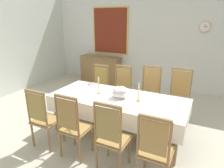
# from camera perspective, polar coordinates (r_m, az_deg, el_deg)

# --- Properties ---
(ground) EXTENTS (7.52, 6.36, 0.04)m
(ground) POSITION_cam_1_polar(r_m,az_deg,el_deg) (4.01, 0.95, -14.73)
(ground) COLOR #BCB7A4
(back_wall) EXTENTS (7.52, 0.08, 3.19)m
(back_wall) POSITION_cam_1_polar(r_m,az_deg,el_deg) (6.44, 13.87, 12.74)
(back_wall) COLOR silver
(back_wall) RESTS_ON ground
(dining_table) EXTENTS (2.51, 1.04, 0.76)m
(dining_table) POSITION_cam_1_polar(r_m,az_deg,el_deg) (3.75, 1.61, -4.87)
(dining_table) COLOR olive
(dining_table) RESTS_ON ground
(tablecloth) EXTENTS (2.53, 1.06, 0.32)m
(tablecloth) POSITION_cam_1_polar(r_m,az_deg,el_deg) (3.75, 1.61, -4.86)
(tablecloth) COLOR white
(tablecloth) RESTS_ON dining_table
(chair_south_a) EXTENTS (0.44, 0.42, 1.09)m
(chair_south_a) POSITION_cam_1_polar(r_m,az_deg,el_deg) (3.63, -18.94, -9.05)
(chair_south_a) COLOR olive
(chair_south_a) RESTS_ON ground
(chair_north_a) EXTENTS (0.44, 0.42, 1.07)m
(chair_north_a) POSITION_cam_1_polar(r_m,az_deg,el_deg) (4.98, -3.87, -0.59)
(chair_north_a) COLOR olive
(chair_north_a) RESTS_ON ground
(chair_south_b) EXTENTS (0.44, 0.42, 1.11)m
(chair_south_b) POSITION_cam_1_polar(r_m,az_deg,el_deg) (3.25, -11.09, -11.55)
(chair_south_b) COLOR olive
(chair_south_b) RESTS_ON ground
(chair_north_b) EXTENTS (0.44, 0.42, 1.12)m
(chair_north_b) POSITION_cam_1_polar(r_m,az_deg,el_deg) (4.71, 2.65, -1.50)
(chair_north_b) COLOR brown
(chair_north_b) RESTS_ON ground
(chair_south_c) EXTENTS (0.44, 0.42, 1.12)m
(chair_south_c) POSITION_cam_1_polar(r_m,az_deg,el_deg) (2.93, -0.15, -14.69)
(chair_south_c) COLOR olive
(chair_south_c) RESTS_ON ground
(chair_north_c) EXTENTS (0.44, 0.42, 1.18)m
(chair_north_c) POSITION_cam_1_polar(r_m,az_deg,el_deg) (4.49, 10.61, -2.53)
(chair_north_c) COLOR olive
(chair_north_c) RESTS_ON ground
(chair_south_d) EXTENTS (0.44, 0.42, 1.09)m
(chair_south_d) POSITION_cam_1_polar(r_m,az_deg,el_deg) (2.77, 12.15, -17.75)
(chair_south_d) COLOR #915F41
(chair_south_d) RESTS_ON ground
(chair_north_d) EXTENTS (0.44, 0.42, 1.20)m
(chair_north_d) POSITION_cam_1_polar(r_m,az_deg,el_deg) (4.38, 18.52, -3.69)
(chair_north_d) COLOR olive
(chair_north_d) RESTS_ON ground
(soup_tureen) EXTENTS (0.30, 0.30, 0.23)m
(soup_tureen) POSITION_cam_1_polar(r_m,az_deg,el_deg) (3.66, 2.27, -2.28)
(soup_tureen) COLOR white
(soup_tureen) RESTS_ON tablecloth
(candlestick_west) EXTENTS (0.07, 0.07, 0.34)m
(candlestick_west) POSITION_cam_1_polar(r_m,az_deg,el_deg) (3.84, -3.82, -0.89)
(candlestick_west) COLOR gold
(candlestick_west) RESTS_ON tablecloth
(candlestick_east) EXTENTS (0.07, 0.07, 0.34)m
(candlestick_east) POSITION_cam_1_polar(r_m,az_deg,el_deg) (3.53, 7.60, -2.86)
(candlestick_east) COLOR gold
(candlestick_east) RESTS_ON tablecloth
(bowl_near_left) EXTENTS (0.19, 0.19, 0.04)m
(bowl_near_left) POSITION_cam_1_polar(r_m,az_deg,el_deg) (3.29, 1.84, -6.52)
(bowl_near_left) COLOR white
(bowl_near_left) RESTS_ON tablecloth
(bowl_near_right) EXTENTS (0.15, 0.15, 0.04)m
(bowl_near_right) POSITION_cam_1_polar(r_m,az_deg,el_deg) (4.41, -5.90, 0.06)
(bowl_near_right) COLOR white
(bowl_near_right) RESTS_ON tablecloth
(spoon_primary) EXTENTS (0.06, 0.17, 0.01)m
(spoon_primary) POSITION_cam_1_polar(r_m,az_deg,el_deg) (3.27, 4.12, -7.02)
(spoon_primary) COLOR gold
(spoon_primary) RESTS_ON tablecloth
(spoon_secondary) EXTENTS (0.05, 0.18, 0.01)m
(spoon_secondary) POSITION_cam_1_polar(r_m,az_deg,el_deg) (4.49, -6.83, 0.14)
(spoon_secondary) COLOR gold
(spoon_secondary) RESTS_ON tablecloth
(sideboard) EXTENTS (1.44, 0.48, 0.90)m
(sideboard) POSITION_cam_1_polar(r_m,az_deg,el_deg) (7.06, -3.29, 4.30)
(sideboard) COLOR olive
(sideboard) RESTS_ON ground
(mounted_clock) EXTENTS (0.29, 0.06, 0.29)m
(mounted_clock) POSITION_cam_1_polar(r_m,az_deg,el_deg) (6.19, 25.02, 14.62)
(mounted_clock) COLOR #D1B251
(framed_painting) EXTENTS (1.29, 0.05, 1.54)m
(framed_painting) POSITION_cam_1_polar(r_m,az_deg,el_deg) (6.96, -0.50, 14.91)
(framed_painting) COLOR #D1B251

